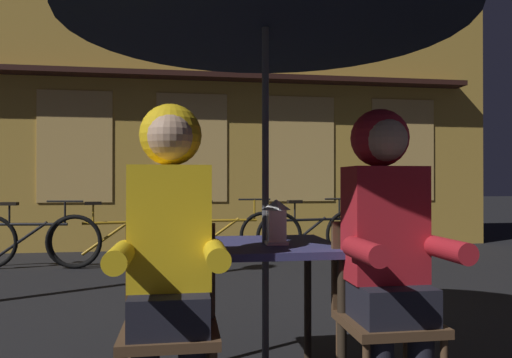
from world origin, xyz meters
TOP-DOWN VIEW (x-y plane):
  - cafe_table at (0.00, 0.00)m, footprint 0.72×0.72m
  - lantern at (0.05, -0.05)m, footprint 0.11×0.11m
  - chair_left at (-0.48, -0.37)m, footprint 0.40×0.40m
  - chair_right at (0.48, -0.37)m, footprint 0.40×0.40m
  - person_left_hooded at (-0.48, -0.43)m, footprint 0.45×0.56m
  - person_right_hooded at (0.48, -0.43)m, footprint 0.45×0.56m
  - shopfront_building at (-0.29, 5.40)m, footprint 10.00×0.93m
  - bicycle_nearest at (-2.24, 3.71)m, footprint 1.67×0.27m
  - bicycle_second at (-1.26, 3.79)m, footprint 1.66×0.33m
  - bicycle_third at (0.14, 3.93)m, footprint 1.68×0.13m
  - bicycle_fourth at (1.35, 3.89)m, footprint 1.66×0.33m
  - potted_plant at (2.15, 4.10)m, footprint 0.60×0.60m

SIDE VIEW (x-z plane):
  - bicycle_nearest at x=-2.24m, z-range -0.07..0.77m
  - bicycle_second at x=-1.26m, z-range -0.07..0.77m
  - bicycle_third at x=0.14m, z-range -0.07..0.77m
  - bicycle_fourth at x=1.35m, z-range -0.07..0.77m
  - chair_left at x=-0.48m, z-range 0.05..0.92m
  - chair_right at x=0.48m, z-range 0.05..0.92m
  - potted_plant at x=2.15m, z-range 0.08..1.00m
  - cafe_table at x=0.00m, z-range 0.27..1.01m
  - person_left_hooded at x=-0.48m, z-range 0.15..1.55m
  - person_right_hooded at x=0.48m, z-range 0.15..1.55m
  - lantern at x=0.05m, z-range 0.75..0.98m
  - shopfront_building at x=-0.29m, z-range -0.01..6.19m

